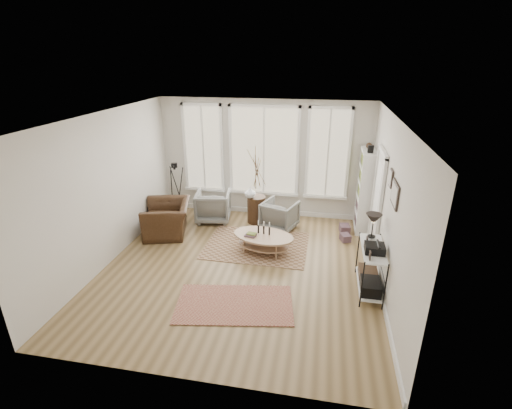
% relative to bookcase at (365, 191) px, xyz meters
% --- Properties ---
extents(room, '(5.50, 5.54, 2.90)m').
position_rel_bookcase_xyz_m(room, '(-2.42, -2.20, 0.47)').
color(room, olive).
rests_on(room, ground).
extents(bay_window, '(4.14, 0.12, 2.24)m').
position_rel_bookcase_xyz_m(bay_window, '(-2.44, 0.49, 0.65)').
color(bay_window, tan).
rests_on(bay_window, ground).
extents(door, '(0.09, 1.06, 2.22)m').
position_rel_bookcase_xyz_m(door, '(0.13, -1.08, 0.17)').
color(door, silver).
rests_on(door, ground).
extents(bookcase, '(0.31, 0.85, 2.06)m').
position_rel_bookcase_xyz_m(bookcase, '(0.00, 0.00, 0.00)').
color(bookcase, white).
rests_on(bookcase, ground).
extents(low_shelf, '(0.38, 1.08, 1.30)m').
position_rel_bookcase_xyz_m(low_shelf, '(-0.06, -2.52, -0.44)').
color(low_shelf, white).
rests_on(low_shelf, ground).
extents(wall_art, '(0.04, 0.88, 0.44)m').
position_rel_bookcase_xyz_m(wall_art, '(0.14, -2.49, 0.92)').
color(wall_art, black).
rests_on(wall_art, ground).
extents(rug_main, '(2.18, 1.65, 0.01)m').
position_rel_bookcase_xyz_m(rug_main, '(-2.28, -1.29, -0.95)').
color(rug_main, brown).
rests_on(rug_main, ground).
extents(rug_runner, '(2.06, 1.36, 0.01)m').
position_rel_bookcase_xyz_m(rug_runner, '(-2.27, -3.38, -0.94)').
color(rug_runner, maroon).
rests_on(rug_runner, ground).
extents(coffee_table, '(1.40, 1.04, 0.58)m').
position_rel_bookcase_xyz_m(coffee_table, '(-2.10, -1.55, -0.64)').
color(coffee_table, tan).
rests_on(coffee_table, ground).
extents(armchair_left, '(0.93, 0.95, 0.76)m').
position_rel_bookcase_xyz_m(armchair_left, '(-3.58, -0.18, -0.58)').
color(armchair_left, gray).
rests_on(armchair_left, ground).
extents(armchair_right, '(0.94, 0.96, 0.69)m').
position_rel_bookcase_xyz_m(armchair_right, '(-1.91, -0.35, -0.61)').
color(armchair_right, gray).
rests_on(armchair_right, ground).
extents(side_table, '(0.45, 0.45, 1.87)m').
position_rel_bookcase_xyz_m(side_table, '(-2.52, -0.08, -0.06)').
color(side_table, '#382416').
rests_on(side_table, ground).
extents(vase, '(0.29, 0.29, 0.27)m').
position_rel_bookcase_xyz_m(vase, '(-2.65, -0.17, -0.15)').
color(vase, silver).
rests_on(vase, side_table).
extents(accent_chair, '(1.37, 1.27, 0.74)m').
position_rel_bookcase_xyz_m(accent_chair, '(-4.41, -1.08, -0.58)').
color(accent_chair, '#382416').
rests_on(accent_chair, ground).
extents(tripod_camera, '(0.51, 0.51, 1.43)m').
position_rel_bookcase_xyz_m(tripod_camera, '(-4.50, -0.22, -0.29)').
color(tripod_camera, black).
rests_on(tripod_camera, ground).
extents(book_stack_near, '(0.26, 0.31, 0.18)m').
position_rel_bookcase_xyz_m(book_stack_near, '(-0.39, -0.27, -0.87)').
color(book_stack_near, brown).
rests_on(book_stack_near, ground).
extents(book_stack_far, '(0.26, 0.29, 0.16)m').
position_rel_bookcase_xyz_m(book_stack_far, '(-0.39, -0.71, -0.88)').
color(book_stack_far, brown).
rests_on(book_stack_far, ground).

